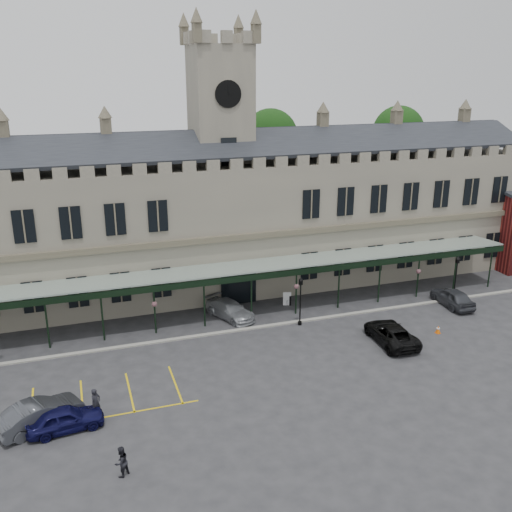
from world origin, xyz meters
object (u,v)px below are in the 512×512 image
object	(u,v)px
sign_board	(287,299)
car_van	(391,333)
car_left_a	(65,419)
car_taxi	(230,310)
car_right_a	(452,297)
person_b	(121,462)
traffic_cone	(438,329)
clock_tower	(221,149)
person_a	(96,403)
station_building	(223,220)
lamp_post_right	(456,275)
car_left_b	(40,414)
lamp_post_mid	(300,297)

from	to	relation	value
sign_board	car_van	world-z (taller)	car_van
car_left_a	car_taxi	size ratio (longest dim) A/B	0.87
car_right_a	person_b	xyz separation A→B (m)	(-30.10, -13.45, 0.04)
traffic_cone	car_van	xyz separation A→B (m)	(-4.44, -0.23, 0.45)
car_right_a	clock_tower	bearing A→B (deg)	-31.38
car_taxi	person_a	distance (m)	16.27
station_building	lamp_post_right	size ratio (longest dim) A/B	13.83
sign_board	car_left_a	size ratio (longest dim) A/B	0.28
car_left_b	car_taxi	size ratio (longest dim) A/B	1.00
station_building	clock_tower	bearing A→B (deg)	90.00
car_left_a	car_right_a	size ratio (longest dim) A/B	0.92
car_right_a	person_b	size ratio (longest dim) A/B	2.80
car_van	lamp_post_mid	bearing A→B (deg)	-41.27
traffic_cone	car_van	world-z (taller)	car_van
lamp_post_right	person_b	distance (m)	33.98
station_building	person_b	distance (m)	28.37
car_taxi	car_left_a	bearing A→B (deg)	-161.64
car_taxi	person_a	xyz separation A→B (m)	(-11.61, -11.40, 0.22)
person_b	station_building	bearing A→B (deg)	-152.80
lamp_post_right	car_van	bearing A→B (deg)	-151.16
clock_tower	lamp_post_right	xyz separation A→B (m)	(18.52, -10.82, -10.54)
lamp_post_right	car_van	world-z (taller)	lamp_post_right
traffic_cone	person_b	world-z (taller)	person_b
car_left_b	station_building	bearing A→B (deg)	-66.04
lamp_post_mid	car_taxi	world-z (taller)	lamp_post_mid
car_right_a	traffic_cone	bearing A→B (deg)	45.56
car_van	lamp_post_right	bearing A→B (deg)	-148.66
station_building	sign_board	xyz separation A→B (m)	(3.95, -6.78, -5.87)
sign_board	car_taxi	distance (m)	5.62
clock_tower	car_taxi	xyz separation A→B (m)	(-1.59, -7.83, -12.38)
lamp_post_mid	lamp_post_right	distance (m)	15.06
lamp_post_mid	car_right_a	world-z (taller)	lamp_post_mid
traffic_cone	person_b	size ratio (longest dim) A/B	0.37
car_left_b	car_taxi	distance (m)	18.62
station_building	car_van	xyz separation A→B (m)	(8.85, -16.06, -5.71)
person_b	car_taxi	bearing A→B (deg)	-158.45
traffic_cone	person_a	distance (m)	26.70
lamp_post_right	person_a	bearing A→B (deg)	-165.17
lamp_post_right	lamp_post_mid	bearing A→B (deg)	-179.37
sign_board	person_b	distance (m)	24.37
car_right_a	person_a	xyz separation A→B (m)	(-31.00, -7.65, 0.14)
station_building	clock_tower	size ratio (longest dim) A/B	2.42
traffic_cone	car_right_a	size ratio (longest dim) A/B	0.13
clock_tower	traffic_cone	world-z (taller)	clock_tower
clock_tower	car_left_b	distance (m)	28.03
car_left_a	car_right_a	distance (m)	33.86
station_building	lamp_post_mid	distance (m)	12.12
car_left_a	sign_board	bearing A→B (deg)	-61.77
lamp_post_mid	sign_board	distance (m)	4.55
lamp_post_right	car_taxi	bearing A→B (deg)	171.52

